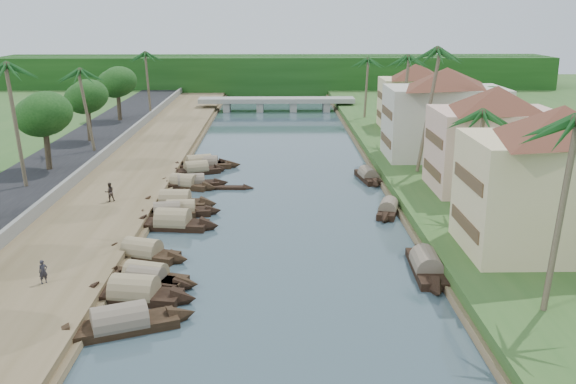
{
  "coord_description": "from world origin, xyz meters",
  "views": [
    {
      "loc": [
        -0.1,
        -43.97,
        17.32
      ],
      "look_at": [
        0.92,
        10.51,
        2.0
      ],
      "focal_mm": 40.0,
      "sensor_mm": 36.0,
      "label": 1
    }
  ],
  "objects_px": {
    "bridge": "(277,102)",
    "person_near": "(43,272)",
    "sampan_0": "(120,324)",
    "building_near": "(556,178)",
    "sampan_1": "(134,294)"
  },
  "relations": [
    {
      "from": "building_near",
      "to": "sampan_1",
      "type": "bearing_deg",
      "value": -169.64
    },
    {
      "from": "bridge",
      "to": "sampan_0",
      "type": "relative_size",
      "value": 3.11
    },
    {
      "from": "bridge",
      "to": "sampan_1",
      "type": "height_order",
      "value": "bridge"
    },
    {
      "from": "sampan_0",
      "to": "sampan_1",
      "type": "xyz_separation_m",
      "value": [
        -0.04,
        4.06,
        0.0
      ]
    },
    {
      "from": "building_near",
      "to": "person_near",
      "type": "height_order",
      "value": "building_near"
    },
    {
      "from": "bridge",
      "to": "person_near",
      "type": "xyz_separation_m",
      "value": [
        -14.82,
        -78.22,
        -0.16
      ]
    },
    {
      "from": "building_near",
      "to": "sampan_0",
      "type": "relative_size",
      "value": 1.65
    },
    {
      "from": "bridge",
      "to": "building_near",
      "type": "height_order",
      "value": "building_near"
    },
    {
      "from": "sampan_1",
      "to": "person_near",
      "type": "relative_size",
      "value": 5.49
    },
    {
      "from": "building_near",
      "to": "sampan_1",
      "type": "xyz_separation_m",
      "value": [
        -27.97,
        -5.11,
        -5.96
      ]
    },
    {
      "from": "sampan_0",
      "to": "person_near",
      "type": "distance_m",
      "value": 7.77
    },
    {
      "from": "bridge",
      "to": "person_near",
      "type": "relative_size",
      "value": 18.26
    },
    {
      "from": "bridge",
      "to": "sampan_1",
      "type": "xyz_separation_m",
      "value": [
        -8.98,
        -79.11,
        -1.3
      ]
    },
    {
      "from": "bridge",
      "to": "building_near",
      "type": "bearing_deg",
      "value": -75.61
    },
    {
      "from": "bridge",
      "to": "sampan_0",
      "type": "height_order",
      "value": "bridge"
    }
  ]
}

